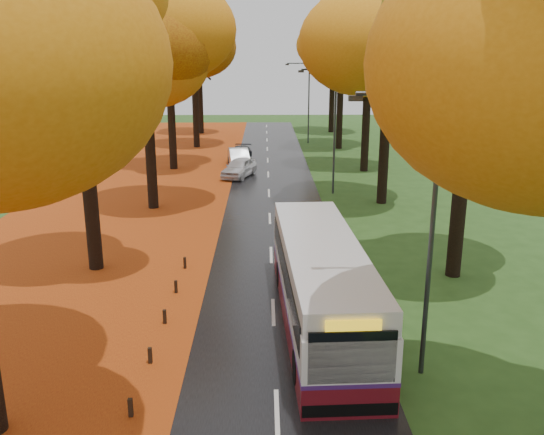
{
  "coord_description": "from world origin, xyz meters",
  "views": [
    {
      "loc": [
        -0.3,
        -6.66,
        8.88
      ],
      "look_at": [
        0.0,
        15.24,
        2.6
      ],
      "focal_mm": 38.0,
      "sensor_mm": 36.0,
      "label": 1
    }
  ],
  "objects_px": {
    "car_dark": "(240,154)",
    "streetlamp_near": "(424,215)",
    "streetlamp_mid": "(331,121)",
    "bus": "(321,282)",
    "car_silver": "(239,158)",
    "car_white": "(239,168)",
    "streetlamp_far": "(306,96)"
  },
  "relations": [
    {
      "from": "streetlamp_far",
      "to": "car_white",
      "type": "xyz_separation_m",
      "value": [
        -6.1,
        -16.86,
        -3.97
      ]
    },
    {
      "from": "streetlamp_mid",
      "to": "car_silver",
      "type": "relative_size",
      "value": 1.83
    },
    {
      "from": "streetlamp_near",
      "to": "bus",
      "type": "bearing_deg",
      "value": 126.89
    },
    {
      "from": "streetlamp_mid",
      "to": "bus",
      "type": "bearing_deg",
      "value": -97.14
    },
    {
      "from": "streetlamp_near",
      "to": "car_silver",
      "type": "bearing_deg",
      "value": 101.4
    },
    {
      "from": "streetlamp_near",
      "to": "car_silver",
      "type": "xyz_separation_m",
      "value": [
        -6.3,
        31.22,
        -3.95
      ]
    },
    {
      "from": "streetlamp_near",
      "to": "car_dark",
      "type": "height_order",
      "value": "streetlamp_near"
    },
    {
      "from": "streetlamp_mid",
      "to": "streetlamp_far",
      "type": "relative_size",
      "value": 1.0
    },
    {
      "from": "streetlamp_near",
      "to": "car_white",
      "type": "height_order",
      "value": "streetlamp_near"
    },
    {
      "from": "streetlamp_near",
      "to": "car_dark",
      "type": "distance_m",
      "value": 34.7
    },
    {
      "from": "streetlamp_near",
      "to": "bus",
      "type": "height_order",
      "value": "streetlamp_near"
    },
    {
      "from": "car_white",
      "to": "car_silver",
      "type": "xyz_separation_m",
      "value": [
        -0.2,
        4.08,
        0.02
      ]
    },
    {
      "from": "streetlamp_near",
      "to": "streetlamp_mid",
      "type": "distance_m",
      "value": 22.0
    },
    {
      "from": "streetlamp_near",
      "to": "car_white",
      "type": "bearing_deg",
      "value": 102.66
    },
    {
      "from": "streetlamp_far",
      "to": "bus",
      "type": "distance_m",
      "value": 41.04
    },
    {
      "from": "car_white",
      "to": "car_dark",
      "type": "bearing_deg",
      "value": 110.48
    },
    {
      "from": "streetlamp_mid",
      "to": "bus",
      "type": "relative_size",
      "value": 0.73
    },
    {
      "from": "streetlamp_mid",
      "to": "car_white",
      "type": "relative_size",
      "value": 1.94
    },
    {
      "from": "bus",
      "to": "car_dark",
      "type": "distance_m",
      "value": 30.99
    },
    {
      "from": "bus",
      "to": "car_white",
      "type": "xyz_separation_m",
      "value": [
        -3.73,
        23.99,
        -0.8
      ]
    },
    {
      "from": "car_silver",
      "to": "car_dark",
      "type": "height_order",
      "value": "car_silver"
    },
    {
      "from": "streetlamp_near",
      "to": "streetlamp_far",
      "type": "xyz_separation_m",
      "value": [
        0.0,
        44.0,
        0.0
      ]
    },
    {
      "from": "bus",
      "to": "car_silver",
      "type": "bearing_deg",
      "value": 95.52
    },
    {
      "from": "streetlamp_near",
      "to": "streetlamp_far",
      "type": "bearing_deg",
      "value": 90.0
    },
    {
      "from": "car_white",
      "to": "car_silver",
      "type": "relative_size",
      "value": 0.94
    },
    {
      "from": "car_dark",
      "to": "bus",
      "type": "bearing_deg",
      "value": -76.41
    },
    {
      "from": "car_white",
      "to": "car_dark",
      "type": "xyz_separation_m",
      "value": [
        -0.19,
        6.74,
        -0.11
      ]
    },
    {
      "from": "bus",
      "to": "car_dark",
      "type": "xyz_separation_m",
      "value": [
        -3.93,
        30.73,
        -0.91
      ]
    },
    {
      "from": "streetlamp_near",
      "to": "car_silver",
      "type": "distance_m",
      "value": 32.09
    },
    {
      "from": "streetlamp_far",
      "to": "streetlamp_near",
      "type": "bearing_deg",
      "value": -90.0
    },
    {
      "from": "streetlamp_mid",
      "to": "bus",
      "type": "distance_m",
      "value": 19.26
    },
    {
      "from": "car_dark",
      "to": "streetlamp_near",
      "type": "bearing_deg",
      "value": -73.18
    }
  ]
}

